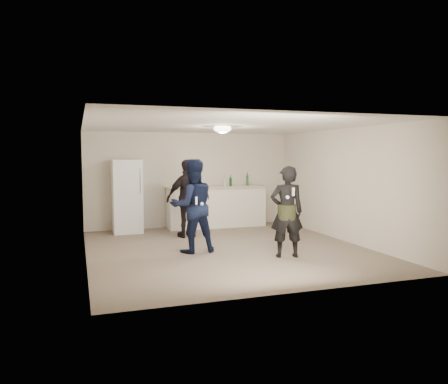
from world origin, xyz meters
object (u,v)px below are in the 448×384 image
object	(u,v)px
fridge	(127,196)
counter	(217,207)
shaker	(199,183)
man	(193,206)
woman	(287,212)
spectator	(188,198)

from	to	relation	value
fridge	counter	bearing A→B (deg)	1.71
shaker	man	xyz separation A→B (m)	(-0.88, -2.70, -0.26)
woman	shaker	bearing A→B (deg)	-66.18
spectator	woman	bearing A→B (deg)	106.83
fridge	man	xyz separation A→B (m)	(0.98, -2.66, 0.02)
woman	spectator	distance (m)	2.83
counter	man	world-z (taller)	man
fridge	spectator	distance (m)	1.68
counter	woman	xyz separation A→B (m)	(0.20, -3.69, 0.33)
fridge	spectator	size ratio (longest dim) A/B	0.99
shaker	woman	xyz separation A→B (m)	(0.68, -3.65, -0.32)
counter	woman	world-z (taller)	woman
fridge	shaker	xyz separation A→B (m)	(1.86, 0.03, 0.28)
counter	shaker	distance (m)	0.81
man	woman	world-z (taller)	man
shaker	man	distance (m)	2.85
woman	spectator	bearing A→B (deg)	-50.29
counter	fridge	bearing A→B (deg)	-178.29
counter	shaker	world-z (taller)	shaker
man	woman	size ratio (longest dim) A/B	1.07
fridge	shaker	world-z (taller)	fridge
shaker	counter	bearing A→B (deg)	4.19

